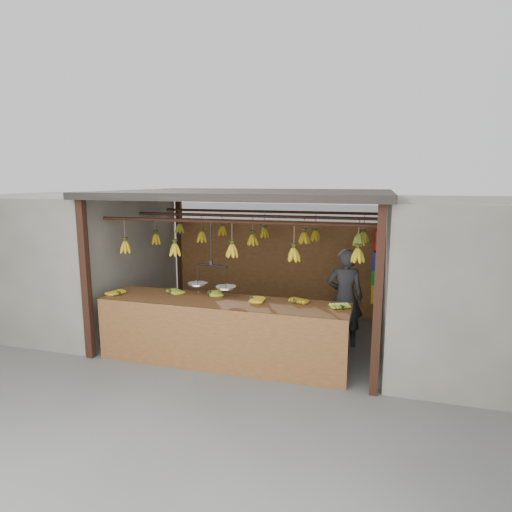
% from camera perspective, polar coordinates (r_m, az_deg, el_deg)
% --- Properties ---
extents(ground, '(80.00, 80.00, 0.00)m').
position_cam_1_polar(ground, '(7.28, -0.66, -10.53)').
color(ground, '#5B5B57').
extents(stall, '(4.30, 3.30, 2.40)m').
position_cam_1_polar(stall, '(7.15, 0.06, 5.34)').
color(stall, black).
rests_on(stall, ground).
extents(neighbor_left, '(3.00, 3.00, 2.30)m').
position_cam_1_polar(neighbor_left, '(8.69, -24.06, -0.16)').
color(neighbor_left, slate).
rests_on(neighbor_left, ground).
extents(neighbor_right, '(3.00, 3.00, 2.30)m').
position_cam_1_polar(neighbor_right, '(6.87, 29.47, -3.10)').
color(neighbor_right, slate).
rests_on(neighbor_right, ground).
extents(counter, '(3.53, 0.80, 0.96)m').
position_cam_1_polar(counter, '(5.97, -4.77, -8.07)').
color(counter, brown).
rests_on(counter, ground).
extents(hanging_bananas, '(3.62, 2.17, 0.39)m').
position_cam_1_polar(hanging_bananas, '(6.89, -0.61, 2.12)').
color(hanging_bananas, '#B69113').
rests_on(hanging_bananas, ground).
extents(balance_scale, '(0.74, 0.36, 0.93)m').
position_cam_1_polar(balance_scale, '(6.13, -5.94, -3.48)').
color(balance_scale, black).
rests_on(balance_scale, ground).
extents(vendor, '(0.60, 0.42, 1.54)m').
position_cam_1_polar(vendor, '(6.78, 11.75, -5.44)').
color(vendor, '#262628').
rests_on(vendor, ground).
extents(bag_bundles, '(0.08, 0.26, 1.32)m').
position_cam_1_polar(bag_bundles, '(8.03, 15.57, -1.59)').
color(bag_bundles, red).
rests_on(bag_bundles, ground).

